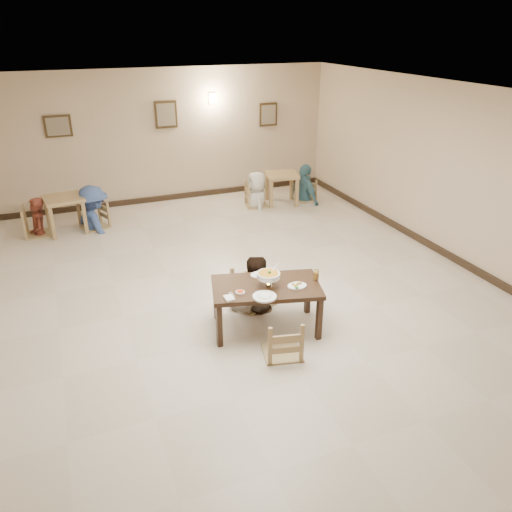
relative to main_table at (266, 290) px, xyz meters
name	(u,v)px	position (x,y,z in m)	size (l,w,h in m)	color
floor	(239,294)	(-0.02, 1.03, -0.60)	(10.00, 10.00, 0.00)	beige
ceiling	(236,95)	(-0.02, 1.03, 2.40)	(10.00, 10.00, 0.00)	silver
wall_back	(163,137)	(-0.02, 6.03, 0.90)	(10.00, 10.00, 0.00)	#C8AF8F
wall_right	(457,175)	(3.98, 1.03, 0.90)	(10.00, 10.00, 0.00)	#C8AF8F
baseboard_back	(168,198)	(-0.02, 6.00, -0.54)	(8.00, 0.06, 0.12)	black
baseboard_right	(442,252)	(3.95, 1.03, -0.54)	(0.06, 10.00, 0.12)	black
picture_a	(58,126)	(-2.22, 5.99, 1.30)	(0.55, 0.04, 0.45)	#332512
picture_b	(166,115)	(0.08, 5.99, 1.40)	(0.50, 0.04, 0.60)	#332512
picture_c	(268,115)	(2.58, 5.99, 1.25)	(0.45, 0.04, 0.55)	#332512
wall_sconce	(212,98)	(1.18, 5.99, 1.70)	(0.16, 0.05, 0.22)	#FFD88C
main_table	(266,290)	(0.00, 0.00, 0.00)	(1.60, 1.15, 0.68)	#332114
chair_far	(253,272)	(0.08, 0.68, -0.06)	(0.51, 0.51, 1.09)	tan
chair_near	(283,319)	(-0.04, -0.62, -0.09)	(0.48, 0.48, 1.03)	tan
main_diner	(254,257)	(0.06, 0.61, 0.21)	(0.79, 0.61, 1.62)	gray
curry_warmer	(268,275)	(0.01, -0.04, 0.24)	(0.35, 0.31, 0.28)	silver
rice_plate_far	(260,274)	(0.03, 0.30, 0.09)	(0.26, 0.26, 0.06)	white
rice_plate_near	(265,296)	(-0.15, -0.29, 0.10)	(0.31, 0.31, 0.07)	white
fried_plate	(297,286)	(0.36, -0.20, 0.10)	(0.26, 0.26, 0.06)	white
chili_dish	(240,292)	(-0.40, -0.07, 0.09)	(0.12, 0.12, 0.03)	white
napkin_cutlery	(229,298)	(-0.58, -0.16, 0.09)	(0.14, 0.23, 0.03)	white
drink_glass	(316,275)	(0.69, -0.11, 0.15)	(0.08, 0.08, 0.15)	white
bg_table_left	(64,204)	(-2.36, 4.78, 0.00)	(0.82, 0.82, 0.73)	#A48353
bg_table_right	(282,179)	(2.42, 4.77, -0.02)	(0.87, 0.87, 0.72)	#A48353
bg_chair_ll	(35,209)	(-2.89, 4.81, -0.05)	(0.51, 0.51, 1.09)	tan
bg_chair_lr	(92,204)	(-1.82, 4.80, -0.08)	(0.48, 0.48, 1.03)	tan
bg_chair_rl	(257,184)	(1.80, 4.81, -0.07)	(0.49, 0.49, 1.05)	tan
bg_chair_rr	(305,181)	(3.03, 4.78, -0.14)	(0.43, 0.43, 0.92)	tan
bg_diner_a	(33,198)	(-2.89, 4.81, 0.17)	(0.56, 0.37, 1.53)	#5B261B
bg_diner_b	(90,186)	(-1.82, 4.80, 0.29)	(1.15, 0.66, 1.78)	#4061A7
bg_diner_c	(257,172)	(1.80, 4.81, 0.21)	(0.78, 0.51, 1.61)	silver
bg_diner_d	(306,164)	(3.03, 4.78, 0.28)	(1.02, 0.43, 1.74)	teal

